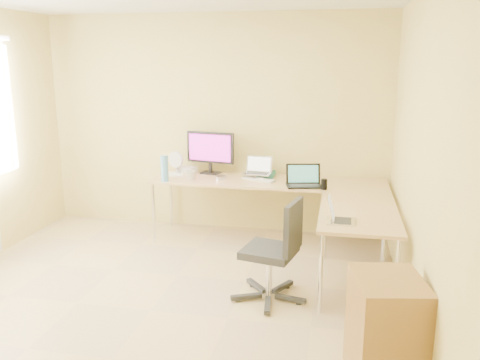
% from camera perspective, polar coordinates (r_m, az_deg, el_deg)
% --- Properties ---
extents(floor, '(4.50, 4.50, 0.00)m').
position_cam_1_polar(floor, '(4.41, -10.22, -14.48)').
color(floor, tan).
rests_on(floor, ground).
extents(wall_back, '(4.50, 0.00, 4.50)m').
position_cam_1_polar(wall_back, '(6.09, -2.95, 6.41)').
color(wall_back, '#DACA7C').
rests_on(wall_back, ground).
extents(wall_right, '(0.00, 4.50, 4.50)m').
position_cam_1_polar(wall_right, '(3.73, 20.44, 0.98)').
color(wall_right, '#DACA7C').
rests_on(wall_right, ground).
extents(desk_main, '(2.65, 0.70, 0.73)m').
position_cam_1_polar(desk_main, '(5.76, 3.19, -3.54)').
color(desk_main, tan).
rests_on(desk_main, ground).
extents(desk_return, '(0.70, 1.30, 0.73)m').
position_cam_1_polar(desk_return, '(4.76, 13.19, -7.61)').
color(desk_return, tan).
rests_on(desk_return, ground).
extents(monitor, '(0.61, 0.29, 0.51)m').
position_cam_1_polar(monitor, '(5.94, -3.40, 3.13)').
color(monitor, black).
rests_on(monitor, desk_main).
extents(book_stack, '(0.20, 0.27, 0.04)m').
position_cam_1_polar(book_stack, '(5.86, 3.00, 0.68)').
color(book_stack, '#27725B').
rests_on(book_stack, desk_main).
extents(laptop_center, '(0.33, 0.26, 0.20)m').
position_cam_1_polar(laptop_center, '(5.73, 2.03, 1.65)').
color(laptop_center, '#AFB0C8').
rests_on(laptop_center, desk_main).
extents(laptop_black, '(0.42, 0.35, 0.23)m').
position_cam_1_polar(laptop_black, '(5.38, 7.37, 0.47)').
color(laptop_black, black).
rests_on(laptop_black, desk_main).
extents(keyboard, '(0.40, 0.25, 0.02)m').
position_cam_1_polar(keyboard, '(5.65, 2.12, 0.08)').
color(keyboard, silver).
rests_on(keyboard, desk_main).
extents(mouse, '(0.11, 0.08, 0.04)m').
position_cam_1_polar(mouse, '(5.62, 2.48, 0.07)').
color(mouse, silver).
rests_on(mouse, desk_main).
extents(mug, '(0.14, 0.14, 0.10)m').
position_cam_1_polar(mug, '(5.71, -5.62, 0.59)').
color(mug, beige).
rests_on(mug, desk_main).
extents(cd_stack, '(0.14, 0.14, 0.03)m').
position_cam_1_polar(cd_stack, '(5.71, -2.23, 0.30)').
color(cd_stack, silver).
rests_on(cd_stack, desk_main).
extents(water_bottle, '(0.11, 0.11, 0.30)m').
position_cam_1_polar(water_bottle, '(5.62, -8.63, 1.30)').
color(water_bottle, '#589ACF').
rests_on(water_bottle, desk_main).
extents(papers, '(0.24, 0.30, 0.01)m').
position_cam_1_polar(papers, '(5.99, -7.38, 0.68)').
color(papers, white).
rests_on(papers, desk_main).
extents(white_box, '(0.24, 0.21, 0.07)m').
position_cam_1_polar(white_box, '(6.07, -6.02, 1.21)').
color(white_box, silver).
rests_on(white_box, desk_main).
extents(desk_fan, '(0.25, 0.25, 0.25)m').
position_cam_1_polar(desk_fan, '(6.02, -7.23, 1.92)').
color(desk_fan, silver).
rests_on(desk_fan, desk_main).
extents(black_cup, '(0.08, 0.08, 0.11)m').
position_cam_1_polar(black_cup, '(5.31, 9.59, -0.48)').
color(black_cup, black).
rests_on(black_cup, desk_main).
extents(laptop_return, '(0.28, 0.22, 0.19)m').
position_cam_1_polar(laptop_return, '(4.26, 11.54, -3.53)').
color(laptop_return, silver).
rests_on(laptop_return, desk_return).
extents(office_chair, '(0.66, 0.66, 0.92)m').
position_cam_1_polar(office_chair, '(4.35, 3.37, -7.45)').
color(office_chair, '#272727').
rests_on(office_chair, ground).
extents(cabinet, '(0.51, 0.59, 0.72)m').
position_cam_1_polar(cabinet, '(3.48, 16.36, -16.25)').
color(cabinet, '#A05925').
rests_on(cabinet, ground).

